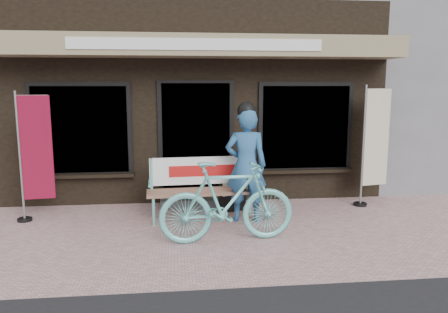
{
  "coord_description": "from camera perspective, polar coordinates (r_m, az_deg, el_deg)",
  "views": [
    {
      "loc": [
        -0.35,
        -5.78,
        2.13
      ],
      "look_at": [
        0.36,
        0.7,
        1.05
      ],
      "focal_mm": 35.0,
      "sensor_mm": 36.0,
      "label": 1
    }
  ],
  "objects": [
    {
      "name": "nobori_red",
      "position": [
        7.38,
        -23.55,
        0.21
      ],
      "size": [
        0.6,
        0.25,
        2.04
      ],
      "rotation": [
        0.0,
        0.0,
        0.14
      ],
      "color": "gray",
      "rests_on": "ground"
    },
    {
      "name": "bicycle",
      "position": [
        5.93,
        0.43,
        -5.95
      ],
      "size": [
        1.89,
        0.67,
        1.12
      ],
      "primitive_type": "imported",
      "rotation": [
        0.0,
        0.0,
        1.65
      ],
      "color": "#61BEBA",
      "rests_on": "ground"
    },
    {
      "name": "bench",
      "position": [
        7.01,
        -2.75,
        -3.45
      ],
      "size": [
        1.81,
        0.56,
        0.97
      ],
      "rotation": [
        0.0,
        0.0,
        0.06
      ],
      "color": "#61BEBA",
      "rests_on": "ground"
    },
    {
      "name": "storefront",
      "position": [
        10.78,
        -4.51,
        13.97
      ],
      "size": [
        7.0,
        6.77,
        6.0
      ],
      "color": "black",
      "rests_on": "ground"
    },
    {
      "name": "person",
      "position": [
        6.78,
        2.89,
        -0.88
      ],
      "size": [
        0.68,
        0.49,
        1.87
      ],
      "rotation": [
        0.0,
        0.0,
        -0.1
      ],
      "color": "#295C8E",
      "rests_on": "ground"
    },
    {
      "name": "menu_stand",
      "position": [
        7.34,
        1.15,
        -3.5
      ],
      "size": [
        0.48,
        0.23,
        0.95
      ],
      "rotation": [
        0.0,
        0.0,
        0.3
      ],
      "color": "black",
      "rests_on": "ground"
    },
    {
      "name": "nobori_cream",
      "position": [
        8.08,
        18.99,
        1.56
      ],
      "size": [
        0.63,
        0.27,
        2.13
      ],
      "rotation": [
        0.0,
        0.0,
        0.18
      ],
      "color": "gray",
      "rests_on": "ground"
    },
    {
      "name": "ground",
      "position": [
        6.17,
        -2.68,
        -10.81
      ],
      "size": [
        70.0,
        70.0,
        0.0
      ],
      "primitive_type": "plane",
      "color": "#C99B99",
      "rests_on": "ground"
    }
  ]
}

